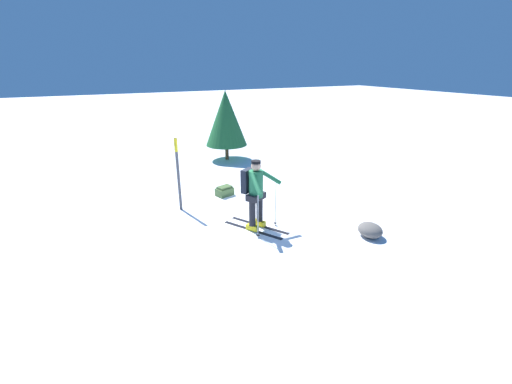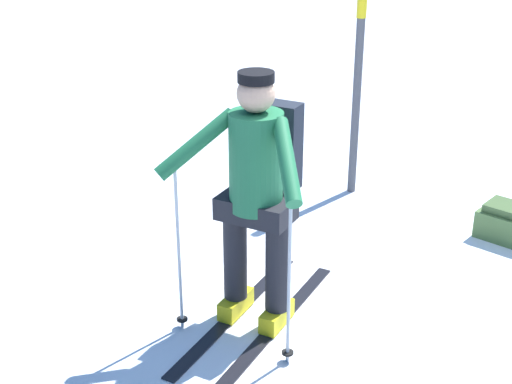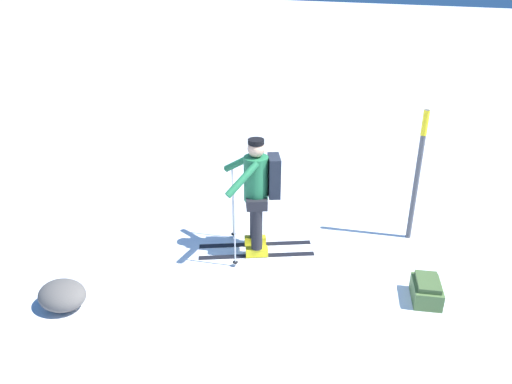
# 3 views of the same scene
# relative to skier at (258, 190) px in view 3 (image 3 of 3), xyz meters

# --- Properties ---
(ground_plane) EXTENTS (80.00, 80.00, 0.00)m
(ground_plane) POSITION_rel_skier_xyz_m (0.66, -0.38, -0.92)
(ground_plane) COLOR white
(skier) EXTENTS (1.56, 1.15, 1.63)m
(skier) POSITION_rel_skier_xyz_m (0.00, 0.00, 0.00)
(skier) COLOR black
(skier) RESTS_ON ground_plane
(dropped_backpack) EXTENTS (0.44, 0.54, 0.28)m
(dropped_backpack) POSITION_rel_skier_xyz_m (2.27, -0.14, -0.79)
(dropped_backpack) COLOR #4C6B38
(dropped_backpack) RESTS_ON ground_plane
(trail_marker) EXTENTS (0.08, 0.08, 1.90)m
(trail_marker) POSITION_rel_skier_xyz_m (1.82, 1.26, 0.17)
(trail_marker) COLOR #4C4C51
(trail_marker) RESTS_ON ground_plane
(rock_boulder) EXTENTS (0.57, 0.49, 0.31)m
(rock_boulder) POSITION_rel_skier_xyz_m (-1.52, -2.08, -0.77)
(rock_boulder) COLOR #5B5651
(rock_boulder) RESTS_ON ground_plane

